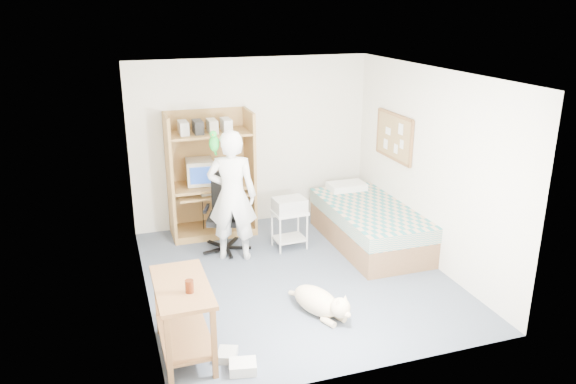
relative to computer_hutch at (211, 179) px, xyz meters
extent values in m
plane|color=#434B5C|center=(0.70, -1.74, -0.82)|extent=(4.00, 4.00, 0.00)
cube|color=silver|center=(0.70, 0.26, 0.43)|extent=(3.60, 0.02, 2.50)
cube|color=silver|center=(2.50, -1.74, 0.43)|extent=(0.02, 4.00, 2.50)
cube|color=silver|center=(-1.10, -1.74, 0.43)|extent=(0.02, 4.00, 2.50)
cube|color=white|center=(0.70, -1.74, 1.68)|extent=(3.60, 4.00, 0.02)
cube|color=olive|center=(-0.58, -0.04, 0.08)|extent=(0.04, 0.60, 1.80)
cube|color=olive|center=(0.58, -0.04, 0.08)|extent=(0.04, 0.60, 1.80)
cube|color=olive|center=(0.00, 0.25, 0.08)|extent=(1.20, 0.02, 1.80)
cube|color=olive|center=(0.00, -0.04, -0.08)|extent=(1.12, 0.60, 0.04)
cube|color=olive|center=(0.00, -0.12, -0.18)|extent=(1.00, 0.50, 0.03)
cube|color=olive|center=(0.00, -0.04, 0.68)|extent=(1.12, 0.55, 0.03)
cube|color=olive|center=(0.00, -0.04, -0.77)|extent=(1.12, 0.60, 0.10)
cube|color=brown|center=(2.00, -1.14, -0.64)|extent=(1.00, 2.00, 0.36)
cube|color=teal|center=(2.00, -1.14, -0.36)|extent=(1.02, 2.02, 0.20)
cube|color=white|center=(2.00, -0.34, -0.22)|extent=(0.55, 0.35, 0.12)
cube|color=brown|center=(-0.85, -2.94, -0.09)|extent=(0.50, 1.00, 0.04)
cube|color=brown|center=(-1.05, -3.39, -0.47)|extent=(0.05, 0.05, 0.70)
cube|color=brown|center=(-0.65, -3.39, -0.47)|extent=(0.05, 0.05, 0.70)
cube|color=brown|center=(-1.05, -2.49, -0.47)|extent=(0.05, 0.05, 0.70)
cube|color=brown|center=(-0.65, -2.49, -0.47)|extent=(0.05, 0.05, 0.70)
cube|color=brown|center=(-0.85, -2.94, -0.62)|extent=(0.46, 0.92, 0.03)
cube|color=olive|center=(2.48, -0.84, 0.63)|extent=(0.03, 0.90, 0.60)
cube|color=brown|center=(2.47, -0.84, 0.94)|extent=(0.04, 0.94, 0.04)
cube|color=brown|center=(2.47, -0.84, 0.32)|extent=(0.04, 0.94, 0.04)
cylinder|color=black|center=(0.05, -0.71, -0.78)|extent=(0.59, 0.59, 0.06)
cylinder|color=black|center=(0.05, -0.71, -0.59)|extent=(0.06, 0.06, 0.39)
cube|color=black|center=(0.05, -0.71, -0.36)|extent=(0.58, 0.58, 0.08)
cube|color=black|center=(0.12, -0.49, -0.03)|extent=(0.41, 0.20, 0.54)
cube|color=black|center=(-0.19, -0.62, -0.21)|extent=(0.14, 0.29, 0.04)
cube|color=black|center=(0.28, -0.79, -0.21)|extent=(0.14, 0.29, 0.04)
imported|color=white|center=(0.10, -0.96, 0.05)|extent=(0.74, 0.61, 1.74)
ellipsoid|color=#15961F|center=(-0.10, -0.94, 0.75)|extent=(0.13, 0.13, 0.20)
sphere|color=#15961F|center=(-0.12, -0.97, 0.88)|extent=(0.09, 0.09, 0.09)
cone|color=orange|center=(-0.13, -1.02, 0.88)|extent=(0.05, 0.05, 0.04)
cylinder|color=#15961F|center=(-0.09, -0.89, 0.64)|extent=(0.07, 0.14, 0.12)
ellipsoid|color=beige|center=(0.63, -2.63, -0.68)|extent=(0.53, 0.70, 0.29)
sphere|color=beige|center=(0.77, -2.95, -0.61)|extent=(0.21, 0.21, 0.21)
cone|color=beige|center=(0.72, -2.99, -0.51)|extent=(0.06, 0.06, 0.08)
cone|color=beige|center=(0.82, -2.95, -0.51)|extent=(0.06, 0.06, 0.08)
ellipsoid|color=beige|center=(0.80, -3.04, -0.64)|extent=(0.11, 0.13, 0.07)
cylinder|color=beige|center=(0.50, -2.31, -0.73)|extent=(0.13, 0.21, 0.10)
cube|color=silver|center=(0.90, -0.89, -0.30)|extent=(0.47, 0.39, 0.04)
cube|color=silver|center=(0.90, -0.89, -0.69)|extent=(0.44, 0.35, 0.03)
cylinder|color=silver|center=(0.70, -1.04, -0.56)|extent=(0.03, 0.03, 0.52)
cylinder|color=silver|center=(1.10, -1.04, -0.56)|extent=(0.03, 0.03, 0.52)
cylinder|color=silver|center=(0.70, -0.74, -0.56)|extent=(0.03, 0.03, 0.52)
cylinder|color=silver|center=(1.10, -0.74, -0.56)|extent=(0.03, 0.03, 0.52)
cube|color=#B1B0AC|center=(0.90, -0.89, -0.19)|extent=(0.44, 0.35, 0.18)
cube|color=beige|center=(-0.15, 0.01, 0.12)|extent=(0.41, 0.42, 0.35)
cube|color=navy|center=(-0.17, -0.18, 0.12)|extent=(0.30, 0.04, 0.24)
cube|color=beige|center=(0.04, -0.16, -0.15)|extent=(0.46, 0.20, 0.03)
cylinder|color=gold|center=(0.31, -0.09, 0.00)|extent=(0.08, 0.08, 0.12)
cylinder|color=#441A0A|center=(-0.80, -3.11, -0.01)|extent=(0.08, 0.08, 0.12)
cube|color=white|center=(-0.39, -3.39, -0.77)|extent=(0.29, 0.25, 0.10)
cube|color=#B8B8B3|center=(-0.49, -3.14, -0.78)|extent=(0.25, 0.27, 0.08)
camera|label=1|loc=(-1.39, -7.68, 2.43)|focal=35.00mm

